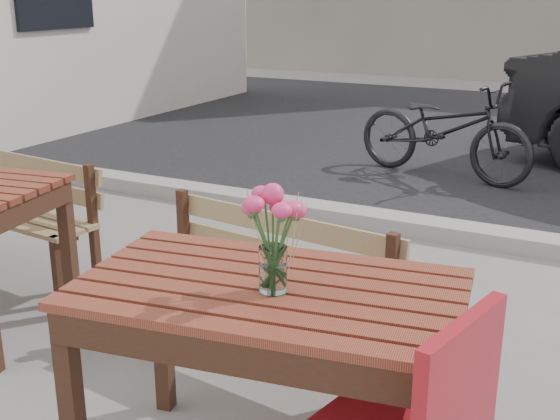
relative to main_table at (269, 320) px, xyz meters
name	(u,v)px	position (x,y,z in m)	size (l,w,h in m)	color
street	(487,171)	(-0.22, 5.03, -0.64)	(30.00, 8.12, 0.12)	black
main_table	(269,320)	(0.00, 0.00, 0.00)	(1.40, 0.94, 0.80)	#572117
main_bench	(269,274)	(-0.40, 0.75, -0.19)	(1.33, 0.54, 0.80)	#94774C
main_vase	(273,226)	(0.04, -0.04, 0.36)	(0.20, 0.20, 0.37)	white
second_bench	(20,200)	(-2.37, 1.10, -0.19)	(1.31, 0.51, 0.80)	#94774C
bicycle	(444,129)	(-0.60, 4.70, -0.20)	(0.63, 1.80, 0.94)	black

